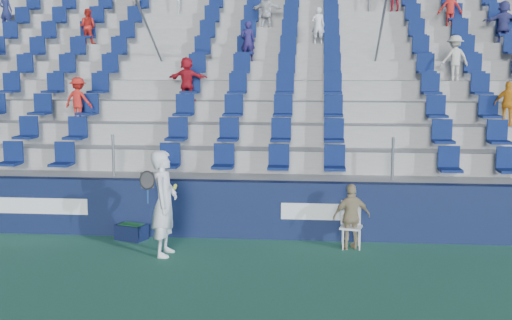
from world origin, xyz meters
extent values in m
plane|color=#2E6D51|center=(0.00, 0.00, 0.00)|extent=(70.00, 70.00, 0.00)
cube|color=#101A3D|center=(0.00, 3.15, 0.60)|extent=(24.00, 0.30, 1.20)
cube|color=white|center=(-5.00, 2.99, 0.62)|extent=(3.20, 0.02, 0.34)
cube|color=white|center=(1.50, 2.99, 0.62)|extent=(1.60, 0.02, 0.34)
cube|color=#AAA9A4|center=(0.00, 3.72, 0.60)|extent=(24.00, 0.85, 1.20)
cube|color=#AAA9A4|center=(0.00, 4.57, 0.85)|extent=(24.00, 0.85, 1.70)
cube|color=#AAA9A4|center=(0.00, 5.42, 1.10)|extent=(24.00, 0.85, 2.20)
cube|color=#AAA9A4|center=(0.00, 6.28, 1.35)|extent=(24.00, 0.85, 2.70)
cube|color=#AAA9A4|center=(0.00, 7.12, 1.60)|extent=(24.00, 0.85, 3.20)
cube|color=#AAA9A4|center=(0.00, 7.97, 1.85)|extent=(24.00, 0.85, 3.70)
cube|color=#AAA9A4|center=(0.00, 8.82, 2.10)|extent=(24.00, 0.85, 4.20)
cube|color=#AAA9A4|center=(0.00, 9.68, 2.35)|extent=(24.00, 0.85, 4.70)
cube|color=#AAA9A4|center=(0.00, 10.52, 2.60)|extent=(24.00, 0.85, 5.20)
cube|color=#AAA9A4|center=(0.00, 11.20, 3.10)|extent=(24.00, 0.50, 6.20)
cube|color=#0D1C51|center=(0.00, 3.72, 1.55)|extent=(16.05, 0.50, 0.70)
cube|color=#0D1C51|center=(0.00, 4.57, 2.05)|extent=(16.05, 0.50, 0.70)
cube|color=#0D1C51|center=(0.00, 5.42, 2.55)|extent=(16.05, 0.50, 0.70)
cube|color=#0D1C51|center=(0.00, 6.28, 3.05)|extent=(16.05, 0.50, 0.70)
cube|color=#0D1C51|center=(0.00, 7.12, 3.55)|extent=(16.05, 0.50, 0.70)
cube|color=#0D1C51|center=(0.00, 7.97, 4.05)|extent=(16.05, 0.50, 0.70)
cube|color=#0D1C51|center=(0.00, 8.82, 4.55)|extent=(16.05, 0.50, 0.70)
cube|color=#0D1C51|center=(0.00, 9.68, 5.05)|extent=(16.05, 0.50, 0.70)
cube|color=#0D1C51|center=(0.00, 10.52, 5.55)|extent=(16.05, 0.50, 0.70)
cylinder|color=gray|center=(-3.00, 7.12, 4.35)|extent=(0.06, 7.68, 4.55)
cylinder|color=gray|center=(3.00, 7.12, 4.35)|extent=(0.06, 7.68, 4.55)
imported|color=beige|center=(4.90, 7.08, 3.78)|extent=(0.83, 0.62, 1.15)
imported|color=white|center=(1.42, 8.77, 4.72)|extent=(0.39, 0.27, 1.03)
imported|color=red|center=(-1.88, 6.23, 3.25)|extent=(1.05, 0.45, 1.10)
imported|color=red|center=(5.24, 9.62, 5.25)|extent=(0.72, 0.42, 1.11)
imported|color=red|center=(-5.33, 8.77, 4.72)|extent=(0.54, 0.44, 1.04)
imported|color=#3D4087|center=(6.53, 8.77, 4.78)|extent=(1.11, 0.48, 1.16)
imported|color=silver|center=(-0.12, 9.62, 5.24)|extent=(1.05, 0.60, 1.08)
imported|color=red|center=(-4.41, 5.38, 2.75)|extent=(0.78, 0.53, 1.10)
imported|color=#231B53|center=(-0.50, 7.92, 4.25)|extent=(0.42, 0.29, 1.09)
imported|color=orange|center=(5.79, 5.38, 2.71)|extent=(0.64, 0.39, 1.03)
imported|color=#191F4B|center=(-8.24, 9.62, 5.27)|extent=(0.45, 0.33, 1.15)
imported|color=white|center=(-1.44, 1.75, 1.01)|extent=(0.49, 0.74, 2.01)
cylinder|color=navy|center=(-1.69, 1.50, 1.19)|extent=(0.03, 0.03, 0.28)
torus|color=black|center=(-1.69, 1.50, 1.49)|extent=(0.30, 0.17, 0.28)
plane|color=#262626|center=(-1.69, 1.50, 1.49)|extent=(0.30, 0.16, 0.29)
sphere|color=#D0DB33|center=(-1.19, 1.55, 1.34)|extent=(0.07, 0.07, 0.07)
sphere|color=#D0DB33|center=(-1.19, 1.61, 1.37)|extent=(0.07, 0.07, 0.07)
cube|color=white|center=(2.11, 2.55, 0.42)|extent=(0.48, 0.48, 0.04)
cube|color=white|center=(2.11, 2.74, 0.66)|extent=(0.40, 0.13, 0.49)
cylinder|color=white|center=(1.95, 2.39, 0.20)|extent=(0.03, 0.03, 0.40)
cylinder|color=white|center=(2.27, 2.39, 0.20)|extent=(0.03, 0.03, 0.40)
cylinder|color=white|center=(1.95, 2.71, 0.20)|extent=(0.03, 0.03, 0.40)
cylinder|color=white|center=(2.27, 2.71, 0.20)|extent=(0.03, 0.03, 0.40)
imported|color=tan|center=(2.11, 2.50, 0.65)|extent=(0.82, 0.53, 1.30)
cube|color=#0F1738|center=(-2.39, 2.75, 0.16)|extent=(0.69, 0.56, 0.32)
cube|color=#1E662D|center=(-2.39, 2.75, 0.24)|extent=(0.55, 0.43, 0.19)
camera|label=1|loc=(1.38, -9.88, 3.56)|focal=45.00mm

